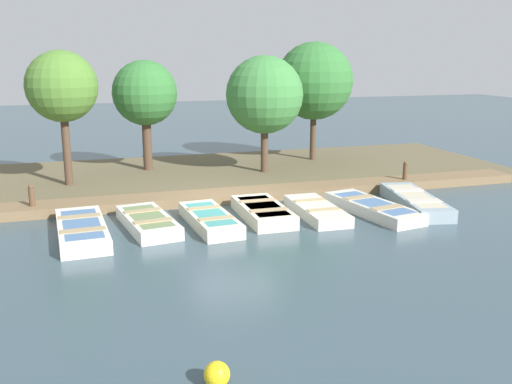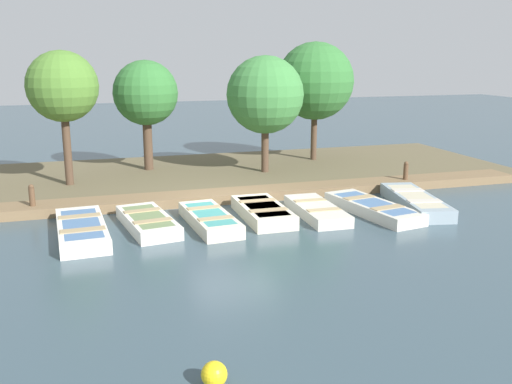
% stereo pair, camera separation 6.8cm
% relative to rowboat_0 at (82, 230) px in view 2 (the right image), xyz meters
% --- Properties ---
extents(ground_plane, '(80.00, 80.00, 0.00)m').
position_rel_rowboat_0_xyz_m(ground_plane, '(-1.33, 4.31, -0.19)').
color(ground_plane, '#384C56').
extents(shore_bank, '(8.00, 24.00, 0.15)m').
position_rel_rowboat_0_xyz_m(shore_bank, '(-6.33, 4.31, -0.11)').
color(shore_bank, brown).
rests_on(shore_bank, ground_plane).
extents(dock_walkway, '(1.15, 21.17, 0.29)m').
position_rel_rowboat_0_xyz_m(dock_walkway, '(-2.53, 4.31, -0.04)').
color(dock_walkway, brown).
rests_on(dock_walkway, ground_plane).
extents(rowboat_0, '(3.43, 1.35, 0.38)m').
position_rel_rowboat_0_xyz_m(rowboat_0, '(0.00, 0.00, 0.00)').
color(rowboat_0, silver).
rests_on(rowboat_0, ground_plane).
extents(rowboat_1, '(2.98, 1.49, 0.36)m').
position_rel_rowboat_0_xyz_m(rowboat_1, '(-0.24, 1.69, -0.01)').
color(rowboat_1, silver).
rests_on(rowboat_1, ground_plane).
extents(rowboat_2, '(3.01, 1.21, 0.38)m').
position_rel_rowboat_0_xyz_m(rowboat_2, '(0.04, 3.32, 0.00)').
color(rowboat_2, beige).
rests_on(rowboat_2, ground_plane).
extents(rowboat_3, '(2.79, 1.16, 0.40)m').
position_rel_rowboat_0_xyz_m(rowboat_3, '(-0.24, 4.91, 0.01)').
color(rowboat_3, beige).
rests_on(rowboat_3, ground_plane).
extents(rowboat_4, '(2.88, 1.10, 0.34)m').
position_rel_rowboat_0_xyz_m(rowboat_4, '(-0.03, 6.46, -0.02)').
color(rowboat_4, beige).
rests_on(rowboat_4, ground_plane).
extents(rowboat_5, '(3.54, 1.67, 0.36)m').
position_rel_rowboat_0_xyz_m(rowboat_5, '(0.23, 8.11, -0.01)').
color(rowboat_5, beige).
rests_on(rowboat_5, ground_plane).
extents(rowboat_6, '(3.71, 1.72, 0.40)m').
position_rel_rowboat_0_xyz_m(rowboat_6, '(0.01, 9.66, 0.01)').
color(rowboat_6, '#8C9EA8').
rests_on(rowboat_6, ground_plane).
extents(mooring_post_near, '(0.16, 0.16, 0.92)m').
position_rel_rowboat_0_xyz_m(mooring_post_near, '(-2.44, -1.32, 0.28)').
color(mooring_post_near, brown).
rests_on(mooring_post_near, ground_plane).
extents(mooring_post_far, '(0.16, 0.16, 0.92)m').
position_rel_rowboat_0_xyz_m(mooring_post_far, '(-2.44, 10.80, 0.28)').
color(mooring_post_far, brown).
rests_on(mooring_post_far, ground_plane).
extents(buoy, '(0.37, 0.37, 0.37)m').
position_rel_rowboat_0_xyz_m(buoy, '(7.55, 1.73, -0.00)').
color(buoy, yellow).
rests_on(buoy, ground_plane).
extents(park_tree_far_left, '(2.36, 2.36, 4.66)m').
position_rel_rowboat_0_xyz_m(park_tree_far_left, '(-5.64, -0.35, 3.26)').
color(park_tree_far_left, '#4C3828').
rests_on(park_tree_far_left, ground_plane).
extents(park_tree_left, '(2.45, 2.45, 4.32)m').
position_rel_rowboat_0_xyz_m(park_tree_left, '(-7.52, 2.56, 2.87)').
color(park_tree_left, '#4C3828').
rests_on(park_tree_left, ground_plane).
extents(park_tree_center, '(2.87, 2.87, 4.49)m').
position_rel_rowboat_0_xyz_m(park_tree_center, '(-5.78, 6.75, 2.85)').
color(park_tree_center, '#4C3828').
rests_on(park_tree_center, ground_plane).
extents(park_tree_right, '(3.19, 3.19, 5.03)m').
position_rel_rowboat_0_xyz_m(park_tree_right, '(-7.66, 9.52, 3.23)').
color(park_tree_right, '#4C3828').
rests_on(park_tree_right, ground_plane).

